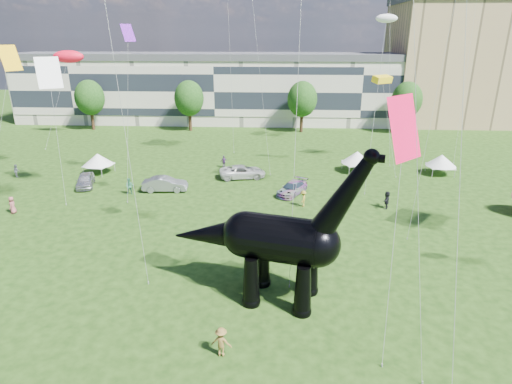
{
  "coord_description": "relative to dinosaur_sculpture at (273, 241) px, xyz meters",
  "views": [
    {
      "loc": [
        3.97,
        -22.97,
        16.48
      ],
      "look_at": [
        2.31,
        8.0,
        5.0
      ],
      "focal_mm": 30.0,
      "sensor_mm": 36.0,
      "label": 1
    }
  ],
  "objects": [
    {
      "name": "car_white",
      "position": [
        -4.06,
        24.94,
        -3.38
      ],
      "size": [
        5.96,
        3.61,
        1.55
      ],
      "primitive_type": "imported",
      "rotation": [
        0.0,
        0.0,
        1.77
      ],
      "color": "silver",
      "rests_on": "ground"
    },
    {
      "name": "car_grey",
      "position": [
        -12.3,
        19.85,
        -3.35
      ],
      "size": [
        5.05,
        2.11,
        1.62
      ],
      "primitive_type": "imported",
      "rotation": [
        0.0,
        0.0,
        1.65
      ],
      "color": "gray",
      "rests_on": "ground"
    },
    {
      "name": "terrace_row",
      "position": [
        -11.75,
        60.56,
        1.84
      ],
      "size": [
        78.0,
        11.0,
        12.0
      ],
      "primitive_type": "cube",
      "color": "beige",
      "rests_on": "ground"
    },
    {
      "name": "visitors",
      "position": [
        -6.04,
        13.74,
        -3.29
      ],
      "size": [
        43.92,
        35.66,
        1.85
      ],
      "color": "navy",
      "rests_on": "ground"
    },
    {
      "name": "tree_far_left",
      "position": [
        -33.75,
        51.56,
        2.13
      ],
      "size": [
        5.2,
        5.2,
        9.44
      ],
      "color": "#382314",
      "rests_on": "ground"
    },
    {
      "name": "apartment_block",
      "position": [
        36.25,
        63.56,
        6.84
      ],
      "size": [
        28.0,
        18.0,
        22.0
      ],
      "primitive_type": "cube",
      "color": "tan",
      "rests_on": "ground"
    },
    {
      "name": "ground",
      "position": [
        -3.75,
        -1.44,
        -4.16
      ],
      "size": [
        220.0,
        220.0,
        0.0
      ],
      "primitive_type": "plane",
      "color": "#16330C",
      "rests_on": "ground"
    },
    {
      "name": "gazebo_near",
      "position": [
        10.17,
        28.28,
        -2.3
      ],
      "size": [
        4.41,
        4.41,
        2.65
      ],
      "rotation": [
        0.0,
        0.0,
        0.18
      ],
      "color": "white",
      "rests_on": "ground"
    },
    {
      "name": "car_silver",
      "position": [
        -21.82,
        20.82,
        -3.4
      ],
      "size": [
        3.02,
        4.79,
        1.52
      ],
      "primitive_type": "imported",
      "rotation": [
        0.0,
        0.0,
        0.3
      ],
      "color": "#BCBDC1",
      "rests_on": "ground"
    },
    {
      "name": "gazebo_far",
      "position": [
        20.44,
        27.71,
        -2.38
      ],
      "size": [
        3.68,
        3.68,
        2.53
      ],
      "rotation": [
        0.0,
        0.0,
        -0.02
      ],
      "color": "white",
      "rests_on": "ground"
    },
    {
      "name": "car_dark",
      "position": [
        1.83,
        19.59,
        -3.47
      ],
      "size": [
        3.96,
        5.06,
        1.37
      ],
      "primitive_type": "imported",
      "rotation": [
        0.0,
        0.0,
        -0.51
      ],
      "color": "#595960",
      "rests_on": "ground"
    },
    {
      "name": "tree_mid_left",
      "position": [
        -15.75,
        51.56,
        2.13
      ],
      "size": [
        5.2,
        5.2,
        9.44
      ],
      "color": "#382314",
      "rests_on": "ground"
    },
    {
      "name": "dinosaur_sculpture",
      "position": [
        0.0,
        0.0,
        0.0
      ],
      "size": [
        13.46,
        5.36,
        11.01
      ],
      "rotation": [
        0.0,
        0.0,
        -0.25
      ],
      "color": "black",
      "rests_on": "ground"
    },
    {
      "name": "tree_far_right",
      "position": [
        22.25,
        51.56,
        2.13
      ],
      "size": [
        5.2,
        5.2,
        9.44
      ],
      "color": "#382314",
      "rests_on": "ground"
    },
    {
      "name": "kites",
      "position": [
        -10.12,
        24.86,
        13.05
      ],
      "size": [
        64.36,
        54.91,
        29.96
      ],
      "color": "red",
      "rests_on": "ground"
    },
    {
      "name": "gazebo_left",
      "position": [
        -22.27,
        25.89,
        -2.38
      ],
      "size": [
        4.42,
        4.42,
        2.54
      ],
      "rotation": [
        0.0,
        0.0,
        -0.25
      ],
      "color": "white",
      "rests_on": "ground"
    },
    {
      "name": "tree_mid_right",
      "position": [
        4.25,
        51.56,
        2.13
      ],
      "size": [
        5.2,
        5.2,
        9.44
      ],
      "color": "#382314",
      "rests_on": "ground"
    }
  ]
}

